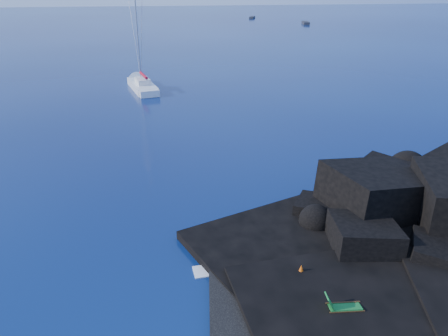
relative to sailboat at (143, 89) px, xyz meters
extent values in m
plane|color=#030734|center=(3.45, -39.00, 0.00)|extent=(400.00, 400.00, 0.00)
cube|color=black|center=(7.95, -38.50, 0.00)|extent=(9.08, 6.86, 0.70)
cube|color=silver|center=(9.92, -37.00, 0.37)|extent=(1.94, 1.51, 0.05)
cone|color=#DA530B|center=(7.84, -37.64, 0.64)|extent=(0.45, 0.45, 0.58)
cube|color=#232428|center=(32.61, 92.63, 0.00)|extent=(2.74, 4.42, 0.56)
cube|color=#26262B|center=(43.90, 72.39, 0.00)|extent=(2.36, 5.26, 0.68)
camera|label=1|loc=(2.22, -52.69, 12.49)|focal=35.00mm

